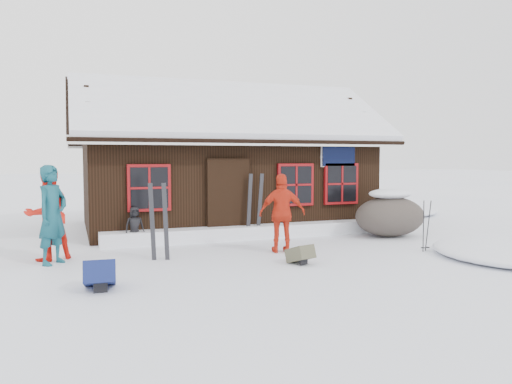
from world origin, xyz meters
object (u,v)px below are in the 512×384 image
boulder (390,215)px  ski_poles (426,227)px  skier_orange_right (282,213)px  skier_teal (52,215)px  backpack_olive (300,257)px  backpack_blue (100,279)px  skier_orange_left (48,215)px  skier_crouched (135,226)px

boulder → ski_poles: size_ratio=1.64×
skier_orange_right → boulder: bearing=-151.0°
skier_teal → backpack_olive: skier_teal is taller
backpack_blue → skier_orange_right: bearing=29.2°
boulder → backpack_blue: size_ratio=3.01×
skier_orange_right → backpack_blue: bearing=37.6°
skier_orange_right → boulder: skier_orange_right is taller
skier_teal → skier_orange_right: 4.70m
skier_orange_left → backpack_olive: bearing=130.3°
skier_orange_left → skier_orange_right: skier_orange_left is taller
backpack_blue → boulder: bearing=25.2°
ski_poles → backpack_blue: size_ratio=1.84×
skier_orange_left → boulder: size_ratio=0.97×
ski_poles → boulder: bearing=76.2°
skier_orange_left → skier_crouched: skier_orange_left is taller
skier_teal → backpack_olive: 4.91m
skier_orange_left → backpack_blue: (0.85, -2.72, -0.76)m
skier_crouched → boulder: 6.56m
skier_teal → backpack_blue: skier_teal is taller
backpack_blue → backpack_olive: backpack_blue is taller
skier_crouched → backpack_blue: 3.95m
ski_poles → skier_orange_right: bearing=162.1°
skier_orange_right → boulder: size_ratio=0.90×
skier_orange_left → backpack_olive: (4.64, -2.11, -0.80)m
skier_orange_left → boulder: skier_orange_left is taller
skier_teal → skier_orange_left: size_ratio=1.04×
boulder → skier_teal: bearing=-175.8°
skier_orange_left → skier_crouched: size_ratio=2.02×
boulder → backpack_olive: bearing=-148.3°
skier_teal → skier_crouched: bearing=-10.1°
skier_crouched → backpack_blue: skier_crouched is taller
skier_orange_left → ski_poles: skier_orange_left is taller
backpack_blue → ski_poles: bearing=11.1°
skier_orange_left → skier_orange_right: (4.78, -0.88, -0.07)m
boulder → backpack_olive: (-3.69, -2.28, -0.44)m
skier_crouched → skier_orange_left: bearing=-156.9°
skier_orange_left → skier_crouched: bearing=-174.4°
skier_orange_right → backpack_olive: skier_orange_right is taller
skier_orange_right → ski_poles: bearing=174.5°
backpack_blue → skier_crouched: bearing=79.6°
skier_teal → boulder: (8.23, 0.60, -0.40)m
ski_poles → skier_teal: bearing=169.5°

